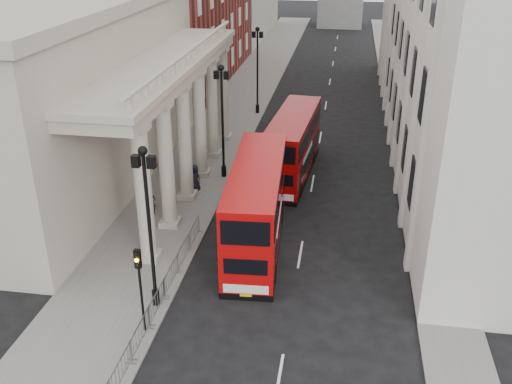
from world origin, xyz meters
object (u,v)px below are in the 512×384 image
lamp_post_mid (222,114)px  pedestrian_a (151,202)px  lamp_post_north (257,65)px  bus_far (293,144)px  bus_near (257,205)px  pedestrian_b (161,165)px  pedestrian_c (195,178)px  lamp_post_south (149,218)px  traffic_light (139,276)px

lamp_post_mid → pedestrian_a: size_ratio=5.00×
lamp_post_north → bus_far: lamp_post_north is taller
bus_near → pedestrian_a: 7.83m
lamp_post_mid → pedestrian_b: 6.19m
pedestrian_b → pedestrian_a: bearing=95.9°
pedestrian_a → pedestrian_c: bearing=58.2°
lamp_post_south → lamp_post_mid: 16.00m
bus_near → lamp_post_north: bearing=95.3°
lamp_post_north → pedestrian_b: size_ratio=5.34×
traffic_light → pedestrian_b: (-4.79, 17.57, -2.21)m
bus_far → pedestrian_a: bus_far is taller
traffic_light → bus_near: bearing=66.4°
lamp_post_south → lamp_post_mid: size_ratio=1.00×
lamp_post_north → traffic_light: (0.10, -34.02, -1.80)m
lamp_post_north → bus_near: size_ratio=0.72×
traffic_light → lamp_post_south: bearing=92.8°
bus_far → lamp_post_mid: bearing=-160.5°
bus_far → pedestrian_c: bearing=-143.0°
bus_far → pedestrian_c: size_ratio=5.70×
traffic_light → pedestrian_b: size_ratio=2.76×
lamp_post_mid → lamp_post_north: same height
pedestrian_b → lamp_post_south: bearing=100.3°
traffic_light → lamp_post_north: bearing=90.2°
lamp_post_mid → bus_far: size_ratio=0.76×
lamp_post_north → bus_far: 15.68m
traffic_light → bus_near: 9.61m
pedestrian_a → pedestrian_b: pedestrian_a is taller
pedestrian_a → pedestrian_b: bearing=95.3°
lamp_post_south → lamp_post_north: size_ratio=1.00×
lamp_post_north → pedestrian_b: (-4.69, -16.45, -4.01)m
lamp_post_south → bus_far: (4.95, 17.33, -2.48)m
traffic_light → pedestrian_b: 18.34m
pedestrian_b → pedestrian_c: bearing=137.8°
lamp_post_south → bus_far: size_ratio=0.76×
lamp_post_north → bus_far: size_ratio=0.76×
traffic_light → pedestrian_a: bearing=106.8°
lamp_post_mid → bus_near: (3.94, -9.22, -2.33)m
lamp_post_north → pedestrian_c: size_ratio=4.33×
pedestrian_a → pedestrian_c: pedestrian_c is taller
lamp_post_mid → lamp_post_north: size_ratio=1.00×
lamp_post_mid → lamp_post_north: bearing=90.0°
lamp_post_mid → lamp_post_north: 16.00m
bus_far → pedestrian_a: 11.65m
lamp_post_north → traffic_light: bearing=-89.8°
bus_near → pedestrian_b: (-8.63, 8.77, -1.68)m
lamp_post_mid → traffic_light: size_ratio=1.93×
pedestrian_a → lamp_post_north: bearing=74.7°
pedestrian_a → pedestrian_c: (1.84, 3.99, 0.13)m
bus_far → traffic_light: bearing=-99.7°
lamp_post_mid → pedestrian_c: (-1.46, -2.77, -3.83)m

